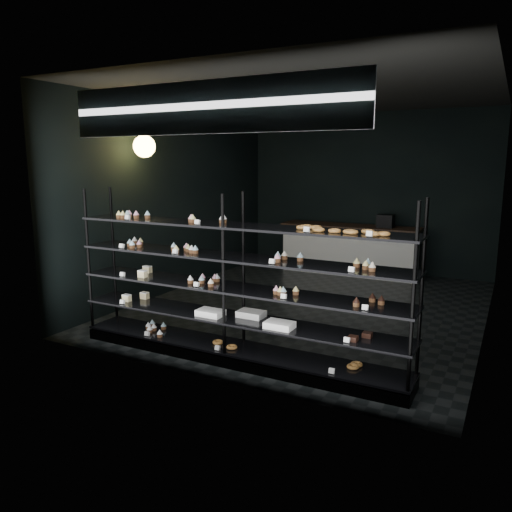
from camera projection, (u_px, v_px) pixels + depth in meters
The scene contains 5 objects.
room at pixel (313, 204), 7.55m from camera, with size 5.01×6.01×3.20m.
display_shelf at pixel (232, 307), 5.60m from camera, with size 4.00×0.50×1.91m.
signage at pixel (205, 107), 4.79m from camera, with size 3.30×0.05×0.50m.
pendant_lamp at pixel (144, 146), 7.26m from camera, with size 0.32×0.32×0.89m.
service_counter at pixel (349, 249), 10.01m from camera, with size 2.74×0.65×1.23m.
Camera 1 is at (2.74, -7.10, 2.25)m, focal length 35.00 mm.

